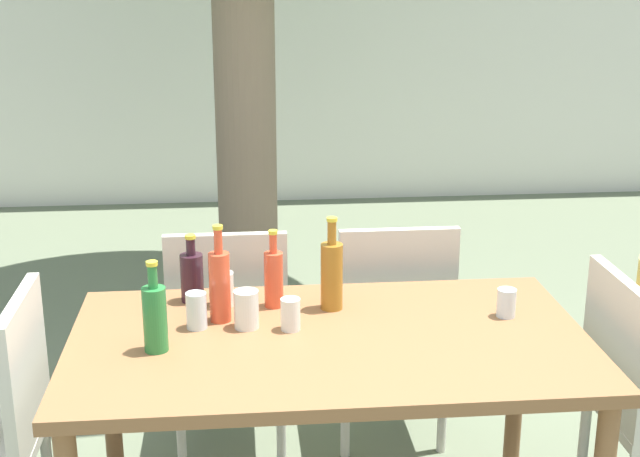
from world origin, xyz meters
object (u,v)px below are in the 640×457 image
(patio_chair_2, at_px, (228,324))
(drinking_glass_0, at_px, (291,314))
(amber_bottle_1, at_px, (332,274))
(soda_bottle_2, at_px, (220,284))
(soda_bottle_3, at_px, (274,277))
(drinking_glass_3, at_px, (506,303))
(green_bottle_4, at_px, (155,316))
(wine_bottle_0, at_px, (192,276))
(patio_chair_3, at_px, (392,318))
(drinking_glass_2, at_px, (222,289))
(drinking_glass_1, at_px, (246,309))
(dining_table_front, at_px, (329,361))
(drinking_glass_4, at_px, (196,310))

(patio_chair_2, height_order, drinking_glass_0, patio_chair_2)
(amber_bottle_1, relative_size, soda_bottle_2, 0.99)
(amber_bottle_1, relative_size, soda_bottle_3, 1.19)
(soda_bottle_2, height_order, drinking_glass_3, soda_bottle_2)
(patio_chair_2, relative_size, amber_bottle_1, 2.99)
(green_bottle_4, bearing_deg, amber_bottle_1, 26.62)
(green_bottle_4, bearing_deg, drinking_glass_3, 8.00)
(patio_chair_2, bearing_deg, drinking_glass_0, 108.14)
(wine_bottle_0, xyz_separation_m, soda_bottle_2, (0.09, -0.18, 0.03))
(patio_chair_3, height_order, drinking_glass_0, patio_chair_3)
(patio_chair_3, xyz_separation_m, amber_bottle_1, (-0.28, -0.45, 0.36))
(green_bottle_4, distance_m, drinking_glass_0, 0.42)
(drinking_glass_0, bearing_deg, drinking_glass_3, 3.33)
(soda_bottle_2, distance_m, drinking_glass_2, 0.14)
(wine_bottle_0, distance_m, drinking_glass_1, 0.30)
(dining_table_front, xyz_separation_m, patio_chair_3, (0.31, 0.68, -0.16))
(patio_chair_2, bearing_deg, green_bottle_4, 74.76)
(amber_bottle_1, bearing_deg, drinking_glass_0, -132.14)
(patio_chair_2, height_order, drinking_glass_4, patio_chair_2)
(drinking_glass_2, bearing_deg, patio_chair_2, 88.70)
(amber_bottle_1, xyz_separation_m, drinking_glass_1, (-0.28, -0.13, -0.06))
(patio_chair_2, distance_m, patio_chair_3, 0.63)
(patio_chair_3, relative_size, green_bottle_4, 3.37)
(soda_bottle_2, height_order, drinking_glass_0, soda_bottle_2)
(wine_bottle_0, bearing_deg, patio_chair_3, 25.06)
(drinking_glass_2, height_order, drinking_glass_3, drinking_glass_2)
(dining_table_front, height_order, patio_chair_3, patio_chair_3)
(green_bottle_4, bearing_deg, drinking_glass_0, 15.81)
(drinking_glass_1, bearing_deg, drinking_glass_0, -12.59)
(drinking_glass_0, relative_size, drinking_glass_2, 0.89)
(dining_table_front, height_order, drinking_glass_3, drinking_glass_3)
(drinking_glass_1, bearing_deg, patio_chair_3, 46.10)
(patio_chair_2, height_order, soda_bottle_2, soda_bottle_2)
(amber_bottle_1, height_order, drinking_glass_2, amber_bottle_1)
(amber_bottle_1, xyz_separation_m, drinking_glass_2, (-0.35, 0.06, -0.06))
(dining_table_front, bearing_deg, patio_chair_2, 114.81)
(soda_bottle_2, bearing_deg, soda_bottle_3, 31.05)
(soda_bottle_2, relative_size, drinking_glass_2, 2.75)
(amber_bottle_1, relative_size, drinking_glass_4, 2.69)
(amber_bottle_1, relative_size, drinking_glass_0, 3.06)
(drinking_glass_2, bearing_deg, wine_bottle_0, 153.01)
(amber_bottle_1, bearing_deg, patio_chair_2, 127.20)
(soda_bottle_2, bearing_deg, drinking_glass_3, -3.28)
(soda_bottle_3, distance_m, drinking_glass_4, 0.29)
(patio_chair_2, xyz_separation_m, wine_bottle_0, (-0.11, -0.34, 0.33))
(soda_bottle_3, xyz_separation_m, drinking_glass_4, (-0.25, -0.16, -0.04))
(green_bottle_4, bearing_deg, soda_bottle_2, 48.12)
(dining_table_front, distance_m, drinking_glass_1, 0.30)
(green_bottle_4, bearing_deg, drinking_glass_1, 28.39)
(wine_bottle_0, distance_m, drinking_glass_0, 0.41)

